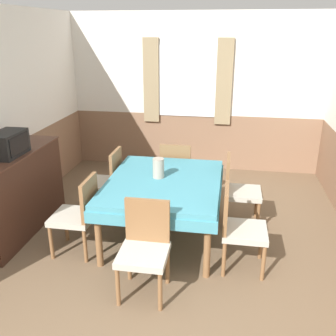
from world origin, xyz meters
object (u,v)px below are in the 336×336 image
at_px(chair_right_near, 238,226).
at_px(chair_left_far, 107,180).
at_px(chair_left_near, 79,213).
at_px(tv, 8,144).
at_px(chair_head_near, 145,246).
at_px(sideboard, 16,192).
at_px(dining_table, 164,188).
at_px(chair_head_window, 176,170).
at_px(vase, 158,168).
at_px(chair_right_far, 238,188).

relative_size(chair_right_near, chair_left_far, 1.00).
bearing_deg(chair_right_near, chair_left_near, -90.00).
bearing_deg(chair_right_near, tv, -95.95).
xyz_separation_m(chair_head_near, sideboard, (-1.76, 0.84, 0.02)).
bearing_deg(dining_table, chair_left_far, 150.62).
height_order(dining_table, chair_left_far, chair_left_far).
relative_size(chair_left_near, chair_head_window, 1.00).
distance_m(chair_head_near, chair_left_near, 0.99).
relative_size(chair_head_near, sideboard, 0.57).
xyz_separation_m(dining_table, chair_head_near, (0.00, -0.99, -0.14)).
height_order(chair_left_near, chair_left_far, same).
relative_size(dining_table, chair_head_near, 1.80).
height_order(tv, vase, tv).
xyz_separation_m(chair_head_window, tv, (-1.73, -1.19, 0.65)).
bearing_deg(chair_right_near, chair_right_far, -180.00).
relative_size(chair_left_near, vase, 3.85).
distance_m(chair_head_near, vase, 1.12).
bearing_deg(vase, chair_left_near, -144.49).
relative_size(dining_table, chair_left_far, 1.80).
bearing_deg(tv, vase, 9.59).
bearing_deg(sideboard, chair_head_near, -25.52).
bearing_deg(chair_left_near, dining_table, -60.62).
distance_m(tv, vase, 1.70).
distance_m(chair_left_near, chair_right_far, 1.94).
bearing_deg(vase, tv, -170.41).
bearing_deg(chair_head_window, tv, -145.41).
bearing_deg(vase, sideboard, -172.53).
xyz_separation_m(chair_head_near, vase, (-0.08, 1.06, 0.36)).
relative_size(chair_left_far, tv, 1.90).
relative_size(chair_left_near, sideboard, 0.57).
height_order(chair_left_near, chair_head_window, same).
xyz_separation_m(chair_left_far, chair_right_far, (1.69, 0.00, 0.00)).
relative_size(chair_left_far, chair_right_far, 1.00).
bearing_deg(vase, chair_head_near, -85.92).
height_order(chair_left_near, tv, tv).
bearing_deg(chair_head_window, chair_left_far, -148.70).
height_order(dining_table, chair_left_near, chair_left_near).
bearing_deg(chair_left_near, chair_right_near, -90.00).
height_order(chair_left_near, sideboard, sideboard).
height_order(dining_table, vase, vase).
bearing_deg(sideboard, dining_table, 4.80).
height_order(dining_table, chair_right_near, chair_right_near).
distance_m(chair_right_near, vase, 1.13).
xyz_separation_m(tv, vase, (1.66, 0.28, -0.29)).
height_order(chair_left_far, chair_head_window, same).
bearing_deg(dining_table, chair_head_window, 90.00).
bearing_deg(chair_right_near, sideboard, -97.16).
relative_size(dining_table, chair_right_far, 1.80).
distance_m(chair_head_near, sideboard, 1.95).
relative_size(chair_right_far, tv, 1.90).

